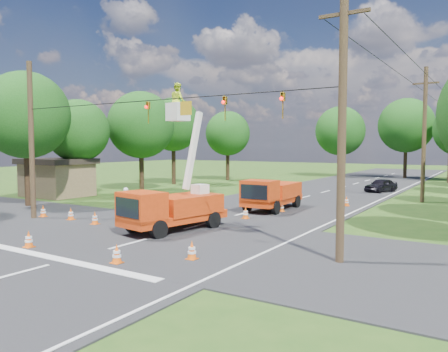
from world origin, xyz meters
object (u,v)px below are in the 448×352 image
Objects in this scene: tree_far_b at (406,125)px; tree_left_e at (173,125)px; second_truck at (271,194)px; shed at (57,177)px; traffic_cone_0 at (29,239)px; traffic_cone_4 at (95,218)px; traffic_cone_3 at (281,206)px; traffic_cone_5 at (71,214)px; distant_car at (381,185)px; pole_left at (31,141)px; traffic_cone_2 at (246,213)px; traffic_cone_6 at (43,211)px; pole_right_near at (342,121)px; tree_left_d at (141,125)px; bucket_truck at (172,199)px; traffic_cone_8 at (192,250)px; tree_far_a at (340,131)px; tree_left_c at (78,131)px; ground_worker at (126,208)px; pole_right_mid at (424,134)px; traffic_cone_1 at (117,254)px; traffic_cone_7 at (346,201)px; tree_left_f at (228,134)px; tree_left_b at (26,115)px.

tree_left_e is at bearing -130.72° from tree_far_b.
shed is at bearing -174.88° from second_truck.
traffic_cone_0 is 1.00× the size of traffic_cone_4.
traffic_cone_3 is 1.00× the size of traffic_cone_5.
distant_car is 0.40× the size of pole_left.
pole_left is at bearing -43.26° from shed.
traffic_cone_0 is 50.38m from tree_far_b.
traffic_cone_4 is (-5.90, -5.89, 0.00)m from traffic_cone_2.
pole_left is 0.96× the size of tree_left_e.
traffic_cone_6 is 0.07× the size of tree_far_b.
tree_left_d is at bearing 147.45° from pole_right_near.
distant_car is at bearing 80.39° from traffic_cone_3.
tree_far_b is (21.00, 37.00, 5.19)m from shed.
tree_left_d is at bearing 161.51° from second_truck.
traffic_cone_0 is at bearing -39.14° from traffic_cone_6.
bucket_truck is 4.79m from traffic_cone_4.
traffic_cone_5 is at bearing -131.50° from second_truck.
traffic_cone_0 is at bearing -110.41° from traffic_cone_2.
tree_far_a is at bearing 100.89° from traffic_cone_8.
tree_left_e reaches higher than tree_left_c.
traffic_cone_4 is (-1.41, -0.90, -0.57)m from ground_worker.
distant_car is 19.58m from traffic_cone_2.
tree_far_a reaches higher than ground_worker.
tree_left_c is (-25.00, -11.00, 0.33)m from pole_right_mid.
traffic_cone_1 and traffic_cone_7 have the same top height.
tree_left_d is (-10.11, 14.51, 5.77)m from traffic_cone_4.
second_truck reaches higher than distant_car.
traffic_cone_1 is (4.88, 0.20, 0.00)m from traffic_cone_0.
traffic_cone_3 is 0.08× the size of tree_left_d.
distant_car is 26.82m from traffic_cone_4.
tree_far_a is (11.80, 21.00, -0.30)m from tree_left_e.
traffic_cone_1 is 0.08× the size of pole_left.
traffic_cone_6 is at bearing 179.02° from traffic_cone_4.
traffic_cone_7 is at bearing 59.39° from traffic_cone_3.
traffic_cone_5 is at bearing -65.61° from tree_left_e.
tree_far_b reaches higher than pole_right_mid.
traffic_cone_1 is (1.05, -14.66, -0.73)m from second_truck.
tree_left_f is at bearing 129.34° from traffic_cone_3.
shed is at bearing 124.99° from tree_left_b.
traffic_cone_5 is (-11.43, -24.95, -0.26)m from distant_car.
traffic_cone_3 is 0.07× the size of tree_far_b.
ground_worker is 12.76m from pole_right_near.
distant_car is at bearing 88.96° from traffic_cone_8.
traffic_cone_8 is 0.08× the size of tree_left_e.
traffic_cone_1 is 1.00× the size of traffic_cone_6.
bucket_truck is at bearing -20.50° from shed.
tree_far_b is at bearing 49.28° from tree_left_e.
tree_far_b reaches higher than pole_left.
bucket_truck is 0.73× the size of pole_right_near.
traffic_cone_0 is at bearing -163.19° from traffic_cone_8.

